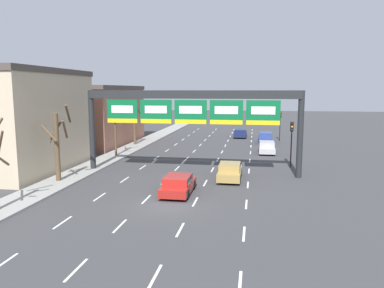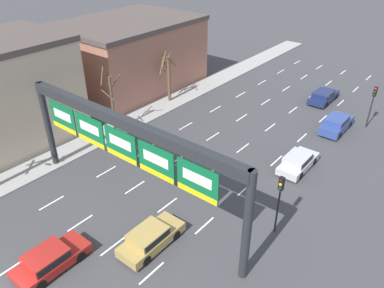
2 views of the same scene
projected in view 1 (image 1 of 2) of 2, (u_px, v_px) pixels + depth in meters
ground_plane at (167, 205)px, 23.66m from camera, size 220.00×220.00×0.00m
sidewalk_left at (28, 197)px, 25.24m from camera, size 2.80×110.00×0.15m
lane_dashes at (199, 164)px, 36.84m from camera, size 10.02×67.00×0.01m
sign_gantry at (191, 108)px, 31.70m from camera, size 18.60×0.70×7.19m
building_near at (16, 120)px, 33.67m from camera, size 9.10×13.33×9.09m
building_far at (87, 115)px, 50.66m from camera, size 11.51×15.81×7.77m
car_silver at (267, 147)px, 42.87m from camera, size 1.83×4.34×1.37m
car_red at (178, 184)px, 26.12m from camera, size 1.93×4.33×1.33m
car_navy at (240, 133)px, 57.26m from camera, size 1.94×4.62×1.25m
car_gold at (230, 171)px, 30.28m from camera, size 1.83×4.38×1.37m
car_blue at (265, 137)px, 50.99m from camera, size 1.87×4.60×1.50m
traffic_light_near_gantry at (292, 135)px, 34.86m from camera, size 0.30×0.35×4.28m
traffic_light_mid_block at (280, 120)px, 52.86m from camera, size 0.30×0.35×4.19m
tree_bare_closest at (115, 127)px, 40.34m from camera, size 1.82×1.71×6.09m
tree_bare_third at (134, 122)px, 48.74m from camera, size 1.91×1.95×5.41m
tree_bare_furthest at (58, 142)px, 29.07m from camera, size 2.25×2.25×6.02m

